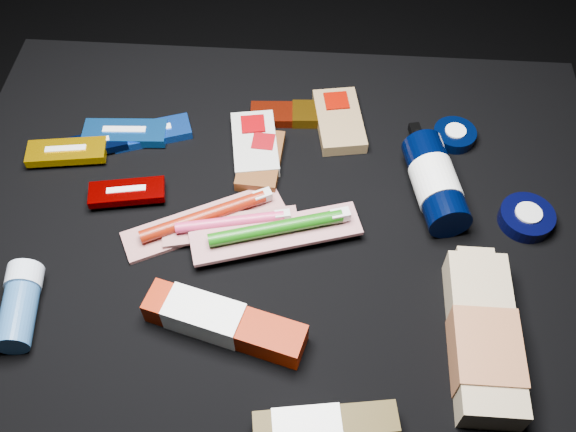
# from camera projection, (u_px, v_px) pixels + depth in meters

# --- Properties ---
(ground) EXTENTS (3.00, 3.00, 0.00)m
(ground) POSITION_uv_depth(u_px,v_px,m) (280.00, 347.00, 1.24)
(ground) COLOR black
(ground) RESTS_ON ground
(cloth_table) EXTENTS (0.98, 0.78, 0.40)m
(cloth_table) POSITION_uv_depth(u_px,v_px,m) (279.00, 297.00, 1.08)
(cloth_table) COLOR black
(cloth_table) RESTS_ON ground
(luna_bar_0) EXTENTS (0.13, 0.08, 0.02)m
(luna_bar_0) POSITION_uv_depth(u_px,v_px,m) (152.00, 133.00, 1.02)
(luna_bar_0) COLOR blue
(luna_bar_0) RESTS_ON cloth_table
(luna_bar_1) EXTENTS (0.13, 0.06, 0.02)m
(luna_bar_1) POSITION_uv_depth(u_px,v_px,m) (125.00, 133.00, 1.02)
(luna_bar_1) COLOR #1151A7
(luna_bar_1) RESTS_ON cloth_table
(luna_bar_2) EXTENTS (0.11, 0.07, 0.01)m
(luna_bar_2) POSITION_uv_depth(u_px,v_px,m) (92.00, 145.00, 1.00)
(luna_bar_2) COLOR black
(luna_bar_2) RESTS_ON cloth_table
(luna_bar_3) EXTENTS (0.13, 0.06, 0.02)m
(luna_bar_3) POSITION_uv_depth(u_px,v_px,m) (67.00, 152.00, 0.99)
(luna_bar_3) COLOR #D59800
(luna_bar_3) RESTS_ON cloth_table
(luna_bar_4) EXTENTS (0.12, 0.06, 0.01)m
(luna_bar_4) POSITION_uv_depth(u_px,v_px,m) (127.00, 192.00, 0.94)
(luna_bar_4) COLOR #6C0000
(luna_bar_4) RESTS_ON cloth_table
(clif_bar_0) EXTENTS (0.07, 0.12, 0.02)m
(clif_bar_0) POSITION_uv_depth(u_px,v_px,m) (261.00, 158.00, 0.99)
(clif_bar_0) COLOR #562E12
(clif_bar_0) RESTS_ON cloth_table
(clif_bar_1) EXTENTS (0.09, 0.13, 0.02)m
(clif_bar_1) POSITION_uv_depth(u_px,v_px,m) (255.00, 142.00, 1.01)
(clif_bar_1) COLOR beige
(clif_bar_1) RESTS_ON cloth_table
(clif_bar_2) EXTENTS (0.09, 0.14, 0.02)m
(clif_bar_2) POSITION_uv_depth(u_px,v_px,m) (339.00, 118.00, 1.03)
(clif_bar_2) COLOR olive
(clif_bar_2) RESTS_ON cloth_table
(power_bar) EXTENTS (0.15, 0.05, 0.02)m
(power_bar) POSITION_uv_depth(u_px,v_px,m) (301.00, 114.00, 1.04)
(power_bar) COLOR maroon
(power_bar) RESTS_ON cloth_table
(lotion_bottle) EXTENTS (0.09, 0.20, 0.06)m
(lotion_bottle) POSITION_uv_depth(u_px,v_px,m) (435.00, 182.00, 0.93)
(lotion_bottle) COLOR black
(lotion_bottle) RESTS_ON cloth_table
(cream_tin_upper) EXTENTS (0.07, 0.07, 0.02)m
(cream_tin_upper) POSITION_uv_depth(u_px,v_px,m) (454.00, 135.00, 1.01)
(cream_tin_upper) COLOR black
(cream_tin_upper) RESTS_ON cloth_table
(cream_tin_lower) EXTENTS (0.08, 0.08, 0.02)m
(cream_tin_lower) POSITION_uv_depth(u_px,v_px,m) (526.00, 217.00, 0.92)
(cream_tin_lower) COLOR black
(cream_tin_lower) RESTS_ON cloth_table
(bodywash_bottle) EXTENTS (0.08, 0.23, 0.05)m
(bodywash_bottle) POSITION_uv_depth(u_px,v_px,m) (483.00, 339.00, 0.79)
(bodywash_bottle) COLOR tan
(bodywash_bottle) RESTS_ON cloth_table
(deodorant_stick) EXTENTS (0.06, 0.12, 0.05)m
(deodorant_stick) POSITION_uv_depth(u_px,v_px,m) (20.00, 304.00, 0.82)
(deodorant_stick) COLOR #275284
(deodorant_stick) RESTS_ON cloth_table
(toothbrush_pack_0) EXTENTS (0.23, 0.16, 0.03)m
(toothbrush_pack_0) POSITION_uv_depth(u_px,v_px,m) (206.00, 219.00, 0.92)
(toothbrush_pack_0) COLOR #B2ACA7
(toothbrush_pack_0) RESTS_ON cloth_table
(toothbrush_pack_1) EXTENTS (0.20, 0.08, 0.02)m
(toothbrush_pack_1) POSITION_uv_depth(u_px,v_px,m) (232.00, 224.00, 0.91)
(toothbrush_pack_1) COLOR #B0A8A4
(toothbrush_pack_1) RESTS_ON cloth_table
(toothbrush_pack_2) EXTENTS (0.24, 0.12, 0.03)m
(toothbrush_pack_2) POSITION_uv_depth(u_px,v_px,m) (278.00, 230.00, 0.89)
(toothbrush_pack_2) COLOR #BDB5B0
(toothbrush_pack_2) RESTS_ON cloth_table
(toothpaste_carton_red) EXTENTS (0.21, 0.10, 0.04)m
(toothpaste_carton_red) POSITION_uv_depth(u_px,v_px,m) (218.00, 321.00, 0.81)
(toothpaste_carton_red) COLOR #8B1600
(toothpaste_carton_red) RESTS_ON cloth_table
(toothpaste_carton_green) EXTENTS (0.17, 0.06, 0.03)m
(toothpaste_carton_green) POSITION_uv_depth(u_px,v_px,m) (319.00, 426.00, 0.73)
(toothpaste_carton_green) COLOR #3A2D0F
(toothpaste_carton_green) RESTS_ON cloth_table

